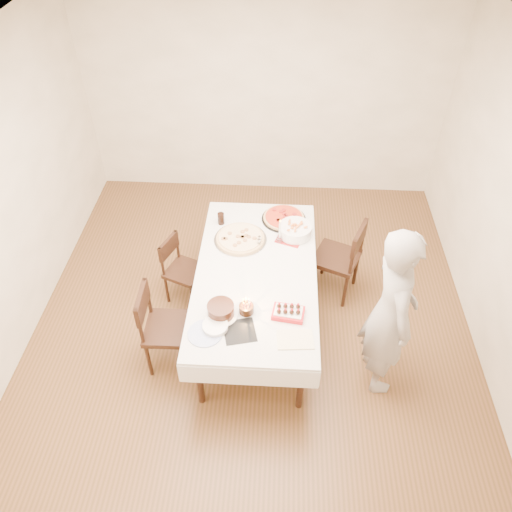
# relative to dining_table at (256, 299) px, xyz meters

# --- Properties ---
(floor) EXTENTS (5.00, 5.00, 0.00)m
(floor) POSITION_rel_dining_table_xyz_m (-0.04, -0.01, -0.38)
(floor) COLOR #4F371B
(floor) RESTS_ON ground
(wall_back) EXTENTS (4.50, 0.04, 2.70)m
(wall_back) POSITION_rel_dining_table_xyz_m (-0.04, 2.49, 0.98)
(wall_back) COLOR #F0E3CA
(wall_back) RESTS_ON floor
(ceiling) EXTENTS (5.00, 5.00, 0.00)m
(ceiling) POSITION_rel_dining_table_xyz_m (-0.04, -0.01, 2.33)
(ceiling) COLOR white
(ceiling) RESTS_ON wall_back
(dining_table) EXTENTS (1.62, 2.35, 0.75)m
(dining_table) POSITION_rel_dining_table_xyz_m (0.00, 0.00, 0.00)
(dining_table) COLOR white
(dining_table) RESTS_ON floor
(chair_right_savory) EXTENTS (0.63, 0.63, 0.95)m
(chair_right_savory) POSITION_rel_dining_table_xyz_m (0.82, 0.54, 0.10)
(chair_right_savory) COLOR black
(chair_right_savory) RESTS_ON floor
(chair_left_savory) EXTENTS (0.52, 0.52, 0.78)m
(chair_left_savory) POSITION_rel_dining_table_xyz_m (-0.77, 0.33, 0.01)
(chair_left_savory) COLOR black
(chair_left_savory) RESTS_ON floor
(chair_left_dessert) EXTENTS (0.48, 0.48, 0.93)m
(chair_left_dessert) POSITION_rel_dining_table_xyz_m (-0.77, -0.50, 0.09)
(chair_left_dessert) COLOR black
(chair_left_dessert) RESTS_ON floor
(person) EXTENTS (0.51, 0.69, 1.76)m
(person) POSITION_rel_dining_table_xyz_m (1.16, -0.55, 0.50)
(person) COLOR #A09B97
(person) RESTS_ON floor
(pizza_white) EXTENTS (0.56, 0.56, 0.04)m
(pizza_white) POSITION_rel_dining_table_xyz_m (-0.18, 0.45, 0.40)
(pizza_white) COLOR beige
(pizza_white) RESTS_ON dining_table
(pizza_pepperoni) EXTENTS (0.62, 0.62, 0.04)m
(pizza_pepperoni) POSITION_rel_dining_table_xyz_m (0.25, 0.81, 0.40)
(pizza_pepperoni) COLOR red
(pizza_pepperoni) RESTS_ON dining_table
(red_placemat) EXTENTS (0.32, 0.32, 0.01)m
(red_placemat) POSITION_rel_dining_table_xyz_m (0.32, 0.51, 0.38)
(red_placemat) COLOR #B21E1E
(red_placemat) RESTS_ON dining_table
(pasta_bowl) EXTENTS (0.44, 0.44, 0.11)m
(pasta_bowl) POSITION_rel_dining_table_xyz_m (0.37, 0.56, 0.44)
(pasta_bowl) COLOR white
(pasta_bowl) RESTS_ON dining_table
(taper_candle) EXTENTS (0.06, 0.06, 0.29)m
(taper_candle) POSITION_rel_dining_table_xyz_m (0.21, 0.45, 0.52)
(taper_candle) COLOR white
(taper_candle) RESTS_ON dining_table
(shaker_pair) EXTENTS (0.08, 0.08, 0.09)m
(shaker_pair) POSITION_rel_dining_table_xyz_m (0.01, 0.36, 0.42)
(shaker_pair) COLOR white
(shaker_pair) RESTS_ON dining_table
(cola_glass) EXTENTS (0.07, 0.07, 0.13)m
(cola_glass) POSITION_rel_dining_table_xyz_m (-0.41, 0.70, 0.44)
(cola_glass) COLOR black
(cola_glass) RESTS_ON dining_table
(layer_cake) EXTENTS (0.38, 0.38, 0.12)m
(layer_cake) POSITION_rel_dining_table_xyz_m (-0.27, -0.55, 0.43)
(layer_cake) COLOR #33170C
(layer_cake) RESTS_ON dining_table
(cake_board) EXTENTS (0.32, 0.32, 0.01)m
(cake_board) POSITION_rel_dining_table_xyz_m (-0.10, -0.72, 0.38)
(cake_board) COLOR black
(cake_board) RESTS_ON dining_table
(birthday_cake) EXTENTS (0.16, 0.16, 0.14)m
(birthday_cake) POSITION_rel_dining_table_xyz_m (-0.06, -0.51, 0.46)
(birthday_cake) COLOR #3B2010
(birthday_cake) RESTS_ON dining_table
(strawberry_box) EXTENTS (0.30, 0.22, 0.07)m
(strawberry_box) POSITION_rel_dining_table_xyz_m (0.31, -0.52, 0.41)
(strawberry_box) COLOR red
(strawberry_box) RESTS_ON dining_table
(box_lid) EXTENTS (0.32, 0.22, 0.03)m
(box_lid) POSITION_rel_dining_table_xyz_m (0.37, -0.78, 0.38)
(box_lid) COLOR beige
(box_lid) RESTS_ON dining_table
(plate_stack) EXTENTS (0.28, 0.28, 0.05)m
(plate_stack) POSITION_rel_dining_table_xyz_m (-0.31, -0.70, 0.40)
(plate_stack) COLOR white
(plate_stack) RESTS_ON dining_table
(china_plate) EXTENTS (0.36, 0.36, 0.01)m
(china_plate) POSITION_rel_dining_table_xyz_m (-0.38, -0.76, 0.38)
(china_plate) COLOR white
(china_plate) RESTS_ON dining_table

